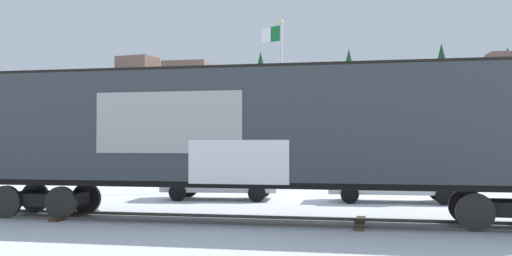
# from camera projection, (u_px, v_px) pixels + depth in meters

# --- Properties ---
(ground_plane) EXTENTS (260.00, 260.00, 0.00)m
(ground_plane) POSITION_uv_depth(u_px,v_px,m) (218.00, 221.00, 15.95)
(ground_plane) COLOR silver
(track) EXTENTS (60.02, 3.34, 0.08)m
(track) POSITION_uv_depth(u_px,v_px,m) (309.00, 222.00, 15.47)
(track) COLOR #4C4742
(track) RESTS_ON ground_plane
(freight_car) EXTENTS (17.82, 3.16, 4.24)m
(freight_car) POSITION_uv_depth(u_px,v_px,m) (258.00, 129.00, 15.82)
(freight_car) COLOR #33383D
(freight_car) RESTS_ON ground_plane
(flagpole) EXTENTS (1.16, 0.83, 7.95)m
(flagpole) POSITION_uv_depth(u_px,v_px,m) (278.00, 83.00, 27.51)
(flagpole) COLOR silver
(flagpole) RESTS_ON ground_plane
(hillside) EXTENTS (153.06, 34.59, 15.40)m
(hillside) POSITION_uv_depth(u_px,v_px,m) (334.00, 122.00, 83.05)
(hillside) COLOR silver
(hillside) RESTS_ON ground_plane
(parked_car_silver) EXTENTS (4.41, 2.19, 1.70)m
(parked_car_silver) POSITION_uv_depth(u_px,v_px,m) (220.00, 176.00, 22.20)
(parked_car_silver) COLOR #B7BABF
(parked_car_silver) RESTS_ON ground_plane
(parked_car_white) EXTENTS (4.73, 1.99, 1.65)m
(parked_car_white) POSITION_uv_depth(u_px,v_px,m) (394.00, 179.00, 21.17)
(parked_car_white) COLOR silver
(parked_car_white) RESTS_ON ground_plane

